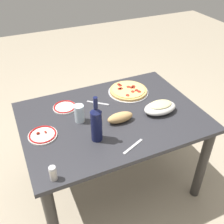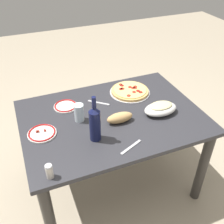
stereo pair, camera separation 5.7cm
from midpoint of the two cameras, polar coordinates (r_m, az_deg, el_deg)
ground_plane at (r=2.33m, az=0.72°, el=-14.72°), size 8.00×8.00×0.00m
dining_table at (r=1.91m, az=0.85°, el=-3.51°), size 1.25×0.89×0.70m
pepperoni_pizza at (r=2.09m, az=4.66°, el=4.52°), size 0.32×0.32×0.03m
baked_pasta_dish at (r=1.88m, az=11.31°, el=0.80°), size 0.24×0.15×0.08m
wine_bottle at (r=1.58m, az=-2.70°, el=-2.36°), size 0.07×0.07×0.31m
water_glass at (r=1.77m, az=-6.22°, el=-0.16°), size 0.07×0.07×0.12m
side_plate_near at (r=1.94m, az=-9.20°, el=1.27°), size 0.17×0.17×0.02m
side_plate_far at (r=1.73m, az=-14.00°, el=-4.46°), size 0.18×0.18×0.02m
bread_loaf at (r=1.76m, az=2.63°, el=-1.24°), size 0.18×0.08×0.07m
spice_shaker at (r=1.44m, az=-12.26°, el=-12.45°), size 0.04×0.04×0.09m
fork_left at (r=1.97m, az=-2.08°, el=2.00°), size 0.14×0.12×0.00m
fork_right at (r=1.60m, az=5.14°, el=-7.57°), size 0.16×0.08×0.00m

